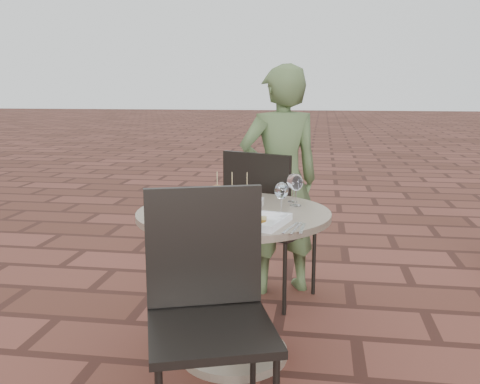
# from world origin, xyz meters

# --- Properties ---
(ground) EXTENTS (60.00, 60.00, 0.00)m
(ground) POSITION_xyz_m (0.00, 0.00, 0.00)
(ground) COLOR brown
(ground) RESTS_ON ground
(cafe_table) EXTENTS (0.90, 0.90, 0.73)m
(cafe_table) POSITION_xyz_m (-0.19, 0.13, 0.48)
(cafe_table) COLOR gray
(cafe_table) RESTS_ON ground
(chair_far) EXTENTS (0.58, 0.58, 0.93)m
(chair_far) POSITION_xyz_m (-0.11, 0.83, 0.55)
(chair_far) COLOR black
(chair_far) RESTS_ON ground
(chair_near) EXTENTS (0.56, 0.56, 0.93)m
(chair_near) POSITION_xyz_m (-0.19, -0.44, 0.55)
(chair_near) COLOR black
(chair_near) RESTS_ON ground
(diner) EXTENTS (0.62, 0.53, 1.43)m
(diner) POSITION_xyz_m (-0.04, 1.05, 0.72)
(diner) COLOR #455B32
(diner) RESTS_ON ground
(plate_salmon) EXTENTS (0.32, 0.32, 0.07)m
(plate_salmon) POSITION_xyz_m (-0.26, 0.32, 0.75)
(plate_salmon) COLOR white
(plate_salmon) RESTS_ON cafe_table
(plate_sliders) EXTENTS (0.27, 0.27, 0.18)m
(plate_sliders) POSITION_xyz_m (-0.20, 0.17, 0.77)
(plate_sliders) COLOR white
(plate_sliders) RESTS_ON cafe_table
(plate_tuna) EXTENTS (0.31, 0.31, 0.03)m
(plate_tuna) POSITION_xyz_m (-0.06, -0.09, 0.75)
(plate_tuna) COLOR white
(plate_tuna) RESTS_ON cafe_table
(wine_glass_right) EXTENTS (0.06, 0.06, 0.15)m
(wine_glass_right) POSITION_xyz_m (0.04, 0.11, 0.83)
(wine_glass_right) COLOR white
(wine_glass_right) RESTS_ON cafe_table
(wine_glass_mid) EXTENTS (0.06, 0.06, 0.14)m
(wine_glass_mid) POSITION_xyz_m (0.07, 0.37, 0.83)
(wine_glass_mid) COLOR white
(wine_glass_mid) RESTS_ON cafe_table
(wine_glass_far) EXTENTS (0.07, 0.07, 0.16)m
(wine_glass_far) POSITION_xyz_m (0.09, 0.28, 0.84)
(wine_glass_far) COLOR white
(wine_glass_far) RESTS_ON cafe_table
(steel_ramekin) EXTENTS (0.07, 0.07, 0.05)m
(steel_ramekin) POSITION_xyz_m (-0.47, 0.16, 0.75)
(steel_ramekin) COLOR silver
(steel_ramekin) RESTS_ON cafe_table
(cutlery_set) EXTENTS (0.11, 0.21, 0.00)m
(cutlery_set) POSITION_xyz_m (0.12, -0.15, 0.73)
(cutlery_set) COLOR silver
(cutlery_set) RESTS_ON cafe_table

